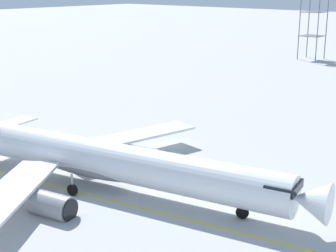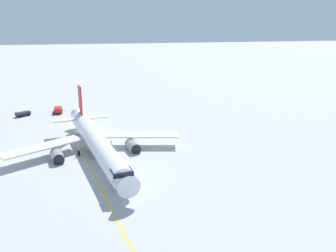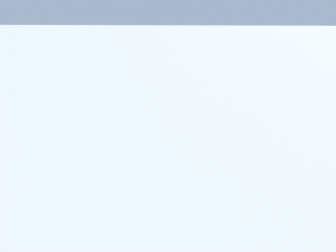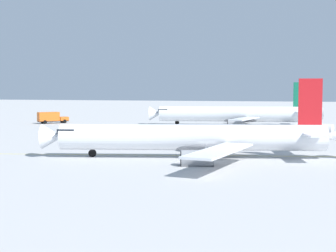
# 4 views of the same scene
# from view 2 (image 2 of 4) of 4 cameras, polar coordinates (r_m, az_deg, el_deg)

# --- Properties ---
(ground_plane) EXTENTS (600.00, 600.00, 0.00)m
(ground_plane) POSITION_cam_2_polar(r_m,az_deg,el_deg) (76.20, -9.63, -3.84)
(ground_plane) COLOR #B2B2B2
(airliner_main) EXTENTS (34.64, 42.66, 11.27)m
(airliner_main) POSITION_cam_2_polar(r_m,az_deg,el_deg) (73.52, -10.75, -2.47)
(airliner_main) COLOR white
(airliner_main) RESTS_ON ground_plane
(ops_pickup_truck) EXTENTS (2.44, 5.36, 1.41)m
(ops_pickup_truck) POSITION_cam_2_polar(r_m,az_deg,el_deg) (109.50, -16.23, 2.37)
(ops_pickup_truck) COLOR #232326
(ops_pickup_truck) RESTS_ON ground_plane
(baggage_truck_truck) EXTENTS (3.99, 3.73, 1.22)m
(baggage_truck_truck) POSITION_cam_2_polar(r_m,az_deg,el_deg) (108.55, -21.00, 1.76)
(baggage_truck_truck) COLOR #232326
(baggage_truck_truck) RESTS_ON ground_plane
(taxiway_centreline) EXTENTS (23.92, 121.00, 0.01)m
(taxiway_centreline) POSITION_cam_2_polar(r_m,az_deg,el_deg) (72.00, -12.14, -5.20)
(taxiway_centreline) COLOR yellow
(taxiway_centreline) RESTS_ON ground_plane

